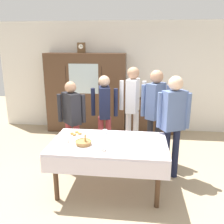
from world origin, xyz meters
TOP-DOWN VIEW (x-y plane):
  - ground_plane at (0.00, 0.00)m, footprint 12.00×12.00m
  - back_wall at (0.00, 2.65)m, footprint 6.40×0.10m
  - dining_table at (0.00, -0.23)m, footprint 1.70×1.02m
  - wall_cabinet at (-0.90, 2.35)m, footprint 1.96×0.46m
  - mantel_clock at (-0.98, 2.35)m, footprint 0.18×0.11m
  - bookshelf_low at (0.76, 2.41)m, footprint 1.06×0.35m
  - book_stack at (0.76, 2.41)m, footprint 0.17×0.23m
  - tea_cup_far_left at (-0.11, 0.15)m, footprint 0.13×0.13m
  - tea_cup_front_edge at (-0.04, -0.51)m, footprint 0.13×0.13m
  - tea_cup_near_right at (-0.61, -0.29)m, footprint 0.13×0.13m
  - bread_basket at (-0.35, -0.33)m, footprint 0.24×0.24m
  - pastry_plate at (-0.56, 0.02)m, footprint 0.28×0.28m
  - spoon_mid_left at (0.60, -0.37)m, footprint 0.12×0.02m
  - spoon_front_edge at (0.13, -0.23)m, footprint 0.12×0.02m
  - person_behind_table_right at (-0.79, 0.64)m, footprint 0.52×0.40m
  - person_behind_table_left at (0.72, 0.83)m, footprint 0.52×0.41m
  - person_by_cabinet at (-0.24, 0.99)m, footprint 0.52×0.39m
  - person_near_right_end at (0.97, 0.28)m, footprint 0.52×0.34m
  - person_beside_shelf at (0.30, 1.19)m, footprint 0.52×0.39m

SIDE VIEW (x-z plane):
  - ground_plane at x=0.00m, z-range 0.00..0.00m
  - bookshelf_low at x=0.76m, z-range 0.00..0.86m
  - dining_table at x=0.00m, z-range 0.28..1.06m
  - spoon_mid_left at x=0.60m, z-range 0.78..0.78m
  - spoon_front_edge at x=0.13m, z-range 0.78..0.78m
  - pastry_plate at x=-0.56m, z-range 0.77..0.81m
  - tea_cup_far_left at x=-0.11m, z-range 0.77..0.83m
  - tea_cup_near_right at x=-0.61m, z-range 0.77..0.83m
  - tea_cup_front_edge at x=-0.04m, z-range 0.77..0.84m
  - bread_basket at x=-0.35m, z-range 0.73..0.89m
  - book_stack at x=0.76m, z-range 0.85..0.94m
  - person_behind_table_right at x=-0.79m, z-range 0.16..1.69m
  - person_by_cabinet at x=-0.24m, z-range 0.17..1.77m
  - wall_cabinet at x=-0.90m, z-range 0.00..1.95m
  - person_near_right_end at x=0.97m, z-range 0.19..1.90m
  - person_behind_table_left at x=0.72m, z-range 0.20..1.93m
  - person_beside_shelf at x=0.30m, z-range 0.20..1.95m
  - back_wall at x=0.00m, z-range 0.00..2.70m
  - mantel_clock at x=-0.98m, z-range 1.95..2.19m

